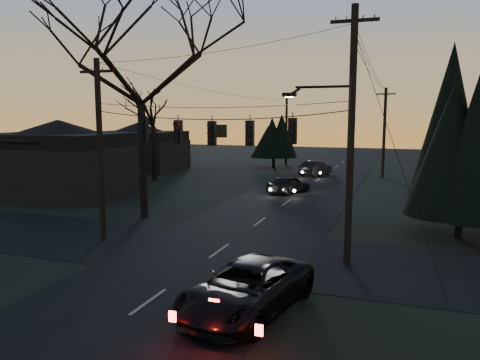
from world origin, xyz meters
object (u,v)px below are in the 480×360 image
(utility_pole_far_l, at_px, (286,165))
(sedan_oncoming_b, at_px, (316,168))
(evergreen_right, at_px, (464,139))
(utility_pole_far_r, at_px, (382,178))
(bare_tree_left, at_px, (140,57))
(suv_near, at_px, (247,289))
(utility_pole_left, at_px, (104,239))
(utility_pole_right, at_px, (347,264))
(sedan_oncoming_a, at_px, (289,184))

(utility_pole_far_l, relative_size, sedan_oncoming_b, 1.80)
(evergreen_right, bearing_deg, utility_pole_far_r, 101.76)
(evergreen_right, relative_size, sedan_oncoming_b, 1.89)
(utility_pole_far_r, bearing_deg, bare_tree_left, -117.93)
(utility_pole_far_r, distance_m, sedan_oncoming_b, 6.39)
(evergreen_right, relative_size, suv_near, 1.57)
(utility_pole_left, height_order, bare_tree_left, bare_tree_left)
(bare_tree_left, bearing_deg, utility_pole_far_l, 88.65)
(evergreen_right, bearing_deg, utility_pole_far_l, 118.17)
(utility_pole_far_l, distance_m, bare_tree_left, 32.40)
(utility_pole_left, distance_m, evergreen_right, 17.82)
(bare_tree_left, bearing_deg, sedan_oncoming_b, 75.12)
(utility_pole_left, bearing_deg, sedan_oncoming_b, 79.20)
(utility_pole_right, distance_m, sedan_oncoming_b, 27.98)
(utility_pole_left, height_order, suv_near, utility_pole_left)
(utility_pole_left, xyz_separation_m, sedan_oncoming_a, (5.20, 16.12, 0.68))
(utility_pole_far_l, bearing_deg, evergreen_right, -61.83)
(evergreen_right, xyz_separation_m, suv_near, (-6.89, -11.63, -4.06))
(suv_near, bearing_deg, utility_pole_left, 159.61)
(utility_pole_left, distance_m, bare_tree_left, 10.41)
(utility_pole_far_r, distance_m, sedan_oncoming_a, 13.47)
(utility_pole_far_r, height_order, utility_pole_far_l, utility_pole_far_r)
(utility_pole_far_r, relative_size, suv_near, 1.59)
(utility_pole_left, height_order, evergreen_right, evergreen_right)
(suv_near, bearing_deg, utility_pole_right, 79.21)
(utility_pole_right, distance_m, suv_near, 6.17)
(evergreen_right, height_order, suv_near, evergreen_right)
(sedan_oncoming_b, bearing_deg, utility_pole_right, 118.67)
(utility_pole_left, distance_m, sedan_oncoming_b, 27.75)
(utility_pole_left, xyz_separation_m, utility_pole_far_l, (0.00, 36.00, 0.00))
(bare_tree_left, relative_size, suv_near, 2.45)
(utility_pole_far_l, bearing_deg, utility_pole_right, -72.28)
(utility_pole_right, xyz_separation_m, utility_pole_far_l, (-11.50, 36.00, 0.00))
(utility_pole_far_r, relative_size, sedan_oncoming_b, 1.91)
(sedan_oncoming_b, bearing_deg, bare_tree_left, 90.77)
(suv_near, distance_m, sedan_oncoming_a, 22.15)
(utility_pole_left, xyz_separation_m, evergreen_right, (16.09, 5.96, 4.80))
(suv_near, bearing_deg, sedan_oncoming_b, 108.20)
(utility_pole_right, bearing_deg, utility_pole_far_r, 90.00)
(utility_pole_left, distance_m, suv_near, 10.83)
(evergreen_right, bearing_deg, sedan_oncoming_b, 117.08)
(utility_pole_left, height_order, sedan_oncoming_b, utility_pole_left)
(bare_tree_left, relative_size, sedan_oncoming_b, 2.94)
(suv_near, bearing_deg, sedan_oncoming_a, 111.68)
(utility_pole_far_r, relative_size, sedan_oncoming_a, 2.12)
(utility_pole_far_r, relative_size, utility_pole_far_l, 1.06)
(utility_pole_far_r, height_order, suv_near, utility_pole_far_r)
(utility_pole_far_r, height_order, sedan_oncoming_b, utility_pole_far_r)
(bare_tree_left, distance_m, suv_near, 16.78)
(utility_pole_far_l, relative_size, sedan_oncoming_a, 2.00)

